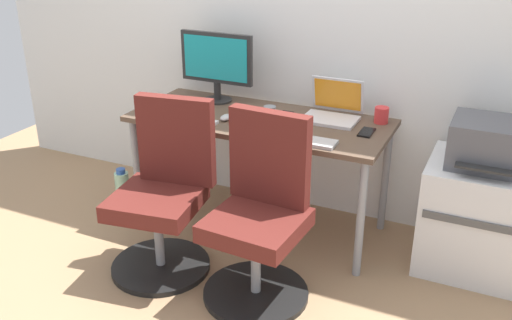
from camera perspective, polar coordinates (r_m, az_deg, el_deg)
ground_plane at (r=3.64m, az=0.33°, el=-6.36°), size 5.28×5.28×0.00m
back_wall at (r=3.56m, az=3.19°, el=15.20°), size 4.40×0.04×2.60m
desk at (r=3.37m, az=0.36°, el=3.10°), size 1.51×0.65×0.71m
office_chair_left at (r=3.10m, az=-9.13°, el=-3.52°), size 0.54×0.54×0.94m
office_chair_right at (r=2.85m, az=0.45°, el=-5.75°), size 0.54×0.54×0.94m
side_cabinet at (r=3.32m, az=21.05°, el=-5.26°), size 0.55×0.52×0.61m
printer at (r=3.15m, az=22.16°, el=1.52°), size 0.38×0.40×0.24m
water_bottle_on_floor at (r=3.81m, az=-13.09°, el=-3.10°), size 0.09×0.09×0.31m
desktop_monitor at (r=3.59m, az=-3.95°, el=9.68°), size 0.48×0.18×0.43m
open_laptop at (r=3.35m, az=7.67°, el=5.03°), size 0.31×0.27×0.22m
keyboard_by_monitor at (r=3.29m, az=-6.81°, el=3.88°), size 0.34×0.12×0.02m
keyboard_by_laptop at (r=3.00m, az=4.80°, el=1.97°), size 0.34×0.12×0.02m
mouse_by_monitor at (r=3.51m, az=-10.33°, el=5.04°), size 0.06×0.10×0.03m
mouse_by_laptop at (r=3.31m, az=-3.01°, el=4.25°), size 0.06×0.10×0.03m
coffee_mug at (r=3.33m, az=12.36°, el=4.38°), size 0.08×0.08×0.09m
pen_cup at (r=3.23m, az=1.37°, el=4.47°), size 0.07×0.07×0.10m
phone_near_monitor at (r=3.38m, az=2.78°, el=4.47°), size 0.07×0.14×0.01m
phone_near_laptop at (r=3.17m, az=10.94°, el=2.72°), size 0.07×0.14×0.01m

